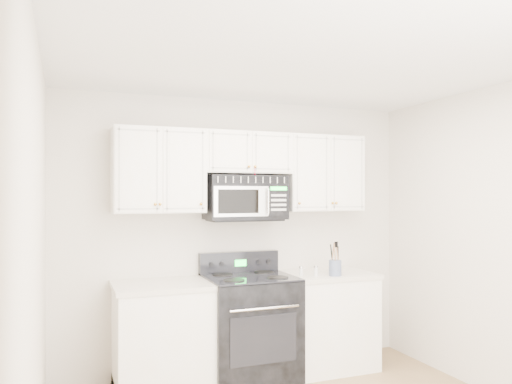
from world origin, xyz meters
name	(u,v)px	position (x,y,z in m)	size (l,w,h in m)	color
room	(328,253)	(0.00, 0.00, 1.30)	(3.51, 3.51, 2.61)	olive
base_cabinet_left	(164,340)	(-0.80, 1.44, 0.43)	(0.86, 0.65, 0.92)	white
base_cabinet_right	(327,323)	(0.80, 1.44, 0.43)	(0.86, 0.65, 0.92)	white
range	(250,326)	(-0.02, 1.42, 0.48)	(0.79, 0.72, 1.13)	black
upper_cabinets	(245,168)	(0.00, 1.58, 1.93)	(2.44, 0.37, 0.75)	white
microwave	(245,197)	(-0.01, 1.56, 1.66)	(0.75, 0.42, 0.41)	black
utensil_crock	(335,267)	(0.77, 1.24, 1.00)	(0.12, 0.12, 0.31)	#4A536B
shaker_salt	(301,271)	(0.47, 1.34, 0.97)	(0.04, 0.04, 0.09)	silver
shaker_pepper	(316,271)	(0.59, 1.29, 0.97)	(0.04, 0.04, 0.10)	silver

